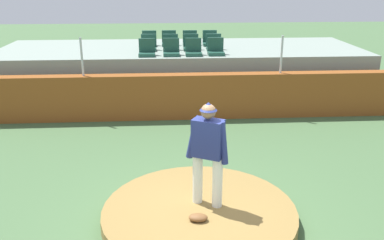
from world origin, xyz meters
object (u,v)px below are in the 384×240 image
at_px(pitcher, 208,147).
at_px(stadium_chair_10, 190,41).
at_px(stadium_chair_1, 171,50).
at_px(stadium_chair_4, 149,45).
at_px(stadium_chair_5, 171,45).
at_px(stadium_chair_8, 149,41).
at_px(stadium_chair_6, 191,45).
at_px(stadium_chair_9, 169,41).
at_px(stadium_chair_2, 194,50).
at_px(stadium_chair_7, 214,45).
at_px(stadium_chair_0, 147,51).
at_px(stadium_chair_11, 210,41).
at_px(fielding_glove, 198,217).
at_px(stadium_chair_3, 216,50).
at_px(baseball, 220,180).

relative_size(pitcher, stadium_chair_10, 3.58).
bearing_deg(stadium_chair_1, stadium_chair_4, -52.68).
height_order(stadium_chair_5, stadium_chair_8, same).
height_order(stadium_chair_6, stadium_chair_9, same).
xyz_separation_m(stadium_chair_1, stadium_chair_10, (0.67, 1.79, 0.00)).
bearing_deg(stadium_chair_4, stadium_chair_2, 145.32).
relative_size(stadium_chair_7, stadium_chair_9, 1.00).
bearing_deg(stadium_chair_0, pitcher, 100.67).
relative_size(stadium_chair_4, stadium_chair_11, 1.00).
bearing_deg(pitcher, fielding_glove, -83.39).
xyz_separation_m(stadium_chair_3, stadium_chair_6, (-0.69, 0.87, 0.00)).
bearing_deg(stadium_chair_8, stadium_chair_6, 145.91).
bearing_deg(stadium_chair_0, stadium_chair_7, -156.88).
bearing_deg(stadium_chair_9, stadium_chair_7, 146.33).
relative_size(stadium_chair_2, stadium_chair_3, 1.00).
bearing_deg(stadium_chair_6, stadium_chair_10, -91.42).
xyz_separation_m(stadium_chair_1, stadium_chair_3, (1.34, 0.02, 0.00)).
xyz_separation_m(stadium_chair_0, stadium_chair_5, (0.72, 0.91, 0.00)).
bearing_deg(stadium_chair_4, baseball, 102.90).
xyz_separation_m(stadium_chair_1, stadium_chair_4, (-0.70, 0.92, 0.00)).
relative_size(stadium_chair_0, stadium_chair_3, 1.00).
xyz_separation_m(stadium_chair_0, stadium_chair_7, (2.11, 0.90, 0.00)).
distance_m(pitcher, stadium_chair_0, 6.44).
bearing_deg(stadium_chair_4, stadium_chair_9, -126.15).
relative_size(stadium_chair_8, stadium_chair_10, 1.00).
height_order(pitcher, stadium_chair_9, stadium_chair_9).
distance_m(fielding_glove, stadium_chair_4, 7.96).
relative_size(pitcher, stadium_chair_3, 3.58).
bearing_deg(stadium_chair_0, stadium_chair_10, -127.73).
height_order(stadium_chair_10, stadium_chair_11, same).
height_order(pitcher, stadium_chair_10, stadium_chair_10).
bearing_deg(stadium_chair_1, stadium_chair_9, -88.66).
xyz_separation_m(stadium_chair_2, stadium_chair_10, (0.00, 1.81, 0.00)).
distance_m(baseball, stadium_chair_1, 5.80).
distance_m(stadium_chair_2, stadium_chair_3, 0.68).
bearing_deg(stadium_chair_6, stadium_chair_8, -34.09).
xyz_separation_m(stadium_chair_4, stadium_chair_11, (2.06, 0.86, 0.00)).
bearing_deg(stadium_chair_2, fielding_glove, 86.70).
xyz_separation_m(stadium_chair_1, stadium_chair_5, (-0.01, 0.90, 0.00)).
distance_m(stadium_chair_0, stadium_chair_1, 0.73).
xyz_separation_m(stadium_chair_0, stadium_chair_9, (0.68, 1.85, 0.00)).
relative_size(stadium_chair_0, stadium_chair_2, 1.00).
distance_m(stadium_chair_3, stadium_chair_8, 2.73).
distance_m(fielding_glove, stadium_chair_5, 7.88).
bearing_deg(stadium_chair_7, fielding_glove, 81.83).
bearing_deg(stadium_chair_7, baseball, 84.66).
bearing_deg(stadium_chair_10, stadium_chair_11, -179.88).
bearing_deg(stadium_chair_6, stadium_chair_0, 33.62).
distance_m(stadium_chair_4, stadium_chair_5, 0.70).
distance_m(stadium_chair_4, stadium_chair_11, 2.23).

